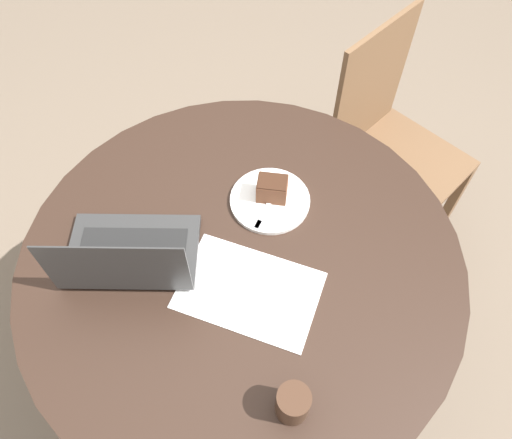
# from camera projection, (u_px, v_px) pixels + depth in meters

# --- Properties ---
(ground_plane) EXTENTS (12.00, 12.00, 0.00)m
(ground_plane) POSITION_uv_depth(u_px,v_px,m) (246.00, 356.00, 1.91)
(ground_plane) COLOR #6B5B4C
(dining_table) EXTENTS (1.13, 1.13, 0.78)m
(dining_table) POSITION_uv_depth(u_px,v_px,m) (242.00, 281.00, 1.38)
(dining_table) COLOR black
(dining_table) RESTS_ON ground_plane
(chair) EXTENTS (0.46, 0.46, 0.94)m
(chair) POSITION_uv_depth(u_px,v_px,m) (387.00, 147.00, 1.87)
(chair) COLOR brown
(chair) RESTS_ON ground_plane
(paper_document) EXTENTS (0.38, 0.31, 0.00)m
(paper_document) POSITION_uv_depth(u_px,v_px,m) (249.00, 290.00, 1.21)
(paper_document) COLOR white
(paper_document) RESTS_ON dining_table
(plate) EXTENTS (0.22, 0.22, 0.01)m
(plate) POSITION_uv_depth(u_px,v_px,m) (270.00, 200.00, 1.35)
(plate) COLOR white
(plate) RESTS_ON dining_table
(cake_slice) EXTENTS (0.10, 0.09, 0.07)m
(cake_slice) POSITION_uv_depth(u_px,v_px,m) (272.00, 189.00, 1.33)
(cake_slice) COLOR brown
(cake_slice) RESTS_ON plate
(fork) EXTENTS (0.06, 0.17, 0.00)m
(fork) POSITION_uv_depth(u_px,v_px,m) (266.00, 209.00, 1.33)
(fork) COLOR silver
(fork) RESTS_ON plate
(coffee_glass) EXTENTS (0.07, 0.07, 0.09)m
(coffee_glass) POSITION_uv_depth(u_px,v_px,m) (293.00, 403.00, 1.02)
(coffee_glass) COLOR #3D2619
(coffee_glass) RESTS_ON dining_table
(laptop) EXTENTS (0.39, 0.37, 0.21)m
(laptop) POSITION_uv_depth(u_px,v_px,m) (129.00, 255.00, 1.22)
(laptop) COLOR #2D2D2D
(laptop) RESTS_ON dining_table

